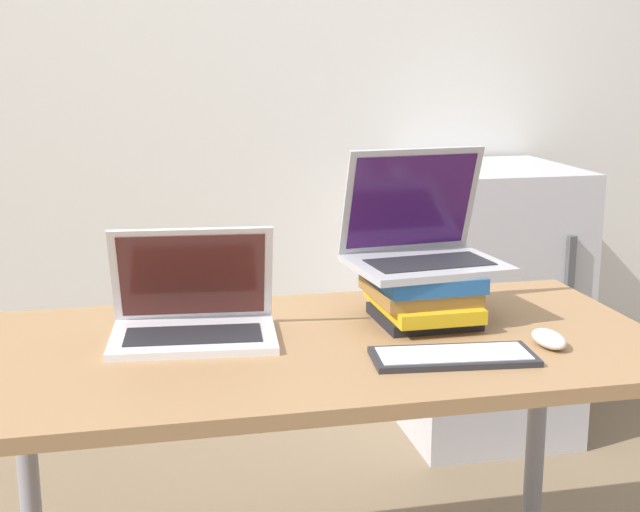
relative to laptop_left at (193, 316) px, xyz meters
name	(u,v)px	position (x,y,z in m)	size (l,w,h in m)	color
wall_back	(234,42)	(0.26, 1.33, 0.57)	(8.00, 0.05, 2.70)	silver
desk	(325,378)	(0.26, -0.08, -0.13)	(1.41, 0.72, 0.73)	#9E754C
laptop_left	(193,316)	(0.00, 0.00, 0.00)	(0.36, 0.27, 0.23)	silver
book_stack	(422,295)	(0.50, 0.01, 0.01)	(0.23, 0.28, 0.12)	black
laptop_on_books	(421,243)	(0.51, 0.05, 0.12)	(0.35, 0.29, 0.26)	#B2B2B7
wireless_keyboard	(453,356)	(0.48, -0.25, -0.04)	(0.33, 0.16, 0.01)	#28282D
mouse	(549,339)	(0.70, -0.22, -0.03)	(0.06, 0.11, 0.03)	white
mini_fridge	(483,301)	(1.08, 1.00, -0.31)	(0.56, 0.58, 0.94)	silver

